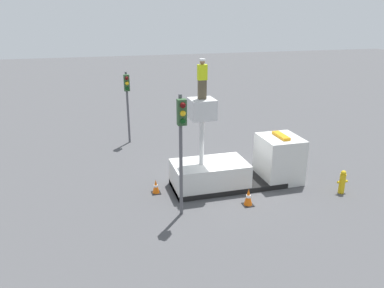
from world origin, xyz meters
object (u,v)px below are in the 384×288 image
bucket_truck (240,166)px  traffic_light_pole (181,133)px  traffic_light_across (127,94)px  traffic_cone_curbside (248,197)px  worker (202,79)px  traffic_cone_rear (156,187)px  fire_hydrant (342,182)px

bucket_truck → traffic_light_pole: (-3.44, -2.18, 2.67)m
traffic_light_across → traffic_cone_curbside: bearing=-67.5°
worker → traffic_cone_rear: size_ratio=2.56×
traffic_light_across → traffic_light_pole: bearing=-84.0°
traffic_light_across → fire_hydrant: bearing=-48.3°
traffic_light_pole → traffic_cone_curbside: traffic_light_pole is taller
worker → traffic_light_pole: worker is taller
traffic_light_pole → fire_hydrant: bearing=0.2°
fire_hydrant → traffic_cone_curbside: (-4.70, 0.06, -0.18)m
worker → bucket_truck: bearing=0.0°
bucket_truck → worker: worker is taller
traffic_light_pole → traffic_cone_rear: size_ratio=7.49×
traffic_cone_curbside → traffic_light_pole: bearing=-178.3°
fire_hydrant → traffic_cone_curbside: bearing=179.3°
traffic_light_pole → traffic_light_across: traffic_light_pole is taller
traffic_cone_rear → worker: bearing=-3.7°
bucket_truck → traffic_cone_rear: bucket_truck is taller
fire_hydrant → bucket_truck: bearing=153.3°
worker → traffic_light_pole: (-1.49, -2.18, -1.66)m
traffic_light_pole → traffic_cone_curbside: size_ratio=6.44×
traffic_cone_rear → traffic_cone_curbside: size_ratio=0.86×
traffic_cone_curbside → worker: bearing=126.1°
traffic_light_across → traffic_cone_rear: size_ratio=6.72×
traffic_cone_curbside → bucket_truck: bearing=78.4°
bucket_truck → traffic_light_pole: size_ratio=1.25×
traffic_light_pole → traffic_cone_rear: (-0.69, 2.32, -3.30)m
traffic_light_pole → traffic_cone_rear: 4.09m
worker → traffic_light_pole: bearing=-124.3°
traffic_light_across → fire_hydrant: size_ratio=4.03×
worker → traffic_cone_curbside: size_ratio=2.20×
traffic_light_pole → traffic_cone_rear: bearing=106.6°
bucket_truck → traffic_cone_curbside: size_ratio=8.02×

